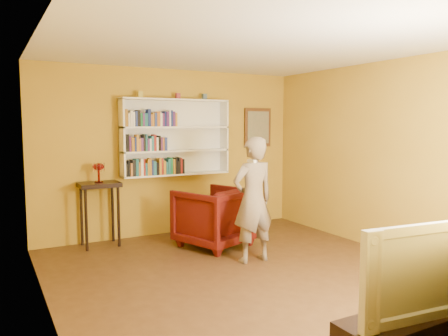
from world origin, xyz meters
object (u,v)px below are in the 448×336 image
(person, at_px, (253,200))
(armchair, at_px, (214,217))
(console_table, at_px, (99,193))
(ruby_lustre, at_px, (99,168))
(bookshelf, at_px, (175,137))
(television, at_px, (418,267))

(person, bearing_deg, armchair, -84.73)
(console_table, relative_size, person, 0.58)
(ruby_lustre, height_order, armchair, ruby_lustre)
(bookshelf, relative_size, television, 1.51)
(ruby_lustre, distance_m, television, 4.67)
(console_table, bearing_deg, bookshelf, 7.15)
(television, bearing_deg, bookshelf, 95.80)
(console_table, xyz_separation_m, television, (1.21, -4.50, 0.01))
(console_table, distance_m, ruby_lustre, 0.37)
(console_table, relative_size, television, 0.80)
(armchair, bearing_deg, console_table, -49.35)
(console_table, distance_m, person, 2.35)
(armchair, xyz_separation_m, person, (0.11, -0.90, 0.39))
(armchair, bearing_deg, person, 76.49)
(bookshelf, distance_m, person, 2.06)
(console_table, xyz_separation_m, person, (1.59, -1.73, 0.04))
(bookshelf, distance_m, armchair, 1.53)
(bookshelf, distance_m, ruby_lustre, 1.35)
(ruby_lustre, relative_size, television, 0.24)
(bookshelf, height_order, person, bookshelf)
(armchair, xyz_separation_m, television, (-0.28, -3.67, 0.36))
(ruby_lustre, xyz_separation_m, television, (1.21, -4.50, -0.36))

